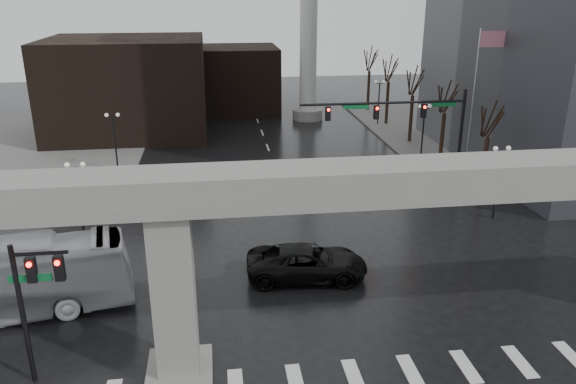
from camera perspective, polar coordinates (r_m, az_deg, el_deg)
name	(u,v)px	position (r m, az deg, el deg)	size (l,w,h in m)	color
ground	(348,361)	(24.93, 6.13, -16.72)	(160.00, 160.00, 0.00)	black
sidewalk_ne	(506,133)	(65.20, 21.23, 5.59)	(28.00, 36.00, 0.15)	slate
elevated_guideway	(387,209)	(21.88, 10.02, -1.71)	(48.00, 2.60, 8.70)	gray
building_far_left	(128,87)	(62.73, -15.94, 10.26)	(16.00, 14.00, 10.00)	black
building_far_mid	(237,79)	(72.21, -5.18, 11.34)	(10.00, 10.00, 8.00)	black
smokestack	(309,2)	(66.28, 2.13, 18.74)	(3.60, 3.60, 30.00)	silver
signal_mast_arm	(412,121)	(41.66, 12.50, 7.05)	(12.12, 0.43, 8.00)	black
signal_left_pole	(34,291)	(23.65, -24.42, -9.10)	(2.30, 0.30, 6.00)	black
flagpole_assembly	(478,88)	(46.69, 18.72, 9.98)	(2.06, 0.12, 12.00)	silver
lamp_right_0	(499,170)	(39.86, 20.66, 2.12)	(1.22, 0.32, 5.11)	black
lamp_right_1	(424,123)	(52.13, 13.61, 6.88)	(1.22, 0.32, 5.11)	black
lamp_right_2	(379,95)	(65.10, 9.24, 9.73)	(1.22, 0.32, 5.11)	black
lamp_left_0	(78,188)	(36.18, -20.55, 0.37)	(1.22, 0.32, 5.11)	black
lamp_left_1	(114,132)	(49.37, -17.26, 5.81)	(1.22, 0.32, 5.11)	black
lamp_left_2	(134,101)	(62.92, -15.35, 8.93)	(1.22, 0.32, 5.11)	black
tree_right_0	(485,162)	(43.91, 19.36, 2.93)	(1.09, 1.58, 7.50)	black
tree_right_1	(443,134)	(50.87, 15.43, 5.67)	(1.09, 1.61, 7.67)	black
tree_right_2	(411,114)	(58.10, 12.43, 7.73)	(1.10, 1.63, 7.85)	black
tree_right_3	(388,99)	(65.51, 10.09, 9.31)	(1.11, 1.66, 8.02)	black
tree_right_4	(369,87)	(73.04, 8.21, 10.55)	(1.12, 1.69, 8.19)	black
pickup_truck	(307,263)	(30.54, 1.94, -7.18)	(3.00, 6.51, 1.81)	black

